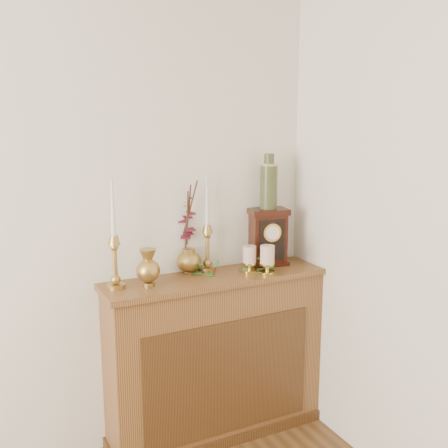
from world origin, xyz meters
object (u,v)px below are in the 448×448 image
bud_vase (148,268)px  ceramic_vase (269,184)px  ginger_jar (187,230)px  candlestick_left (115,253)px  mantel_clock (268,237)px  candlestick_center (207,240)px

bud_vase → ceramic_vase: 0.84m
ginger_jar → ceramic_vase: (0.47, -0.08, 0.24)m
candlestick_left → mantel_clock: (0.90, 0.04, -0.02)m
candlestick_center → mantel_clock: bearing=-4.6°
ginger_jar → ceramic_vase: size_ratio=1.64×
ceramic_vase → bud_vase: bearing=-173.3°
ginger_jar → mantel_clock: bearing=-9.7°
candlestick_left → candlestick_center: bearing=7.8°
candlestick_center → ceramic_vase: ceramic_vase is taller
candlestick_left → candlestick_center: (0.53, 0.07, -0.01)m
candlestick_center → bud_vase: size_ratio=2.76×
ceramic_vase → candlestick_center: bearing=175.8°
bud_vase → ginger_jar: bearing=30.5°
candlestick_left → mantel_clock: candlestick_left is taller
candlestick_center → mantel_clock: candlestick_center is taller
candlestick_center → ginger_jar: 0.12m
bud_vase → ceramic_vase: ceramic_vase is taller
mantel_clock → ceramic_vase: ceramic_vase is taller
candlestick_left → ginger_jar: size_ratio=1.07×
candlestick_center → ginger_jar: bearing=153.1°
candlestick_left → ceramic_vase: ceramic_vase is taller
candlestick_left → ceramic_vase: (0.90, 0.05, 0.28)m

